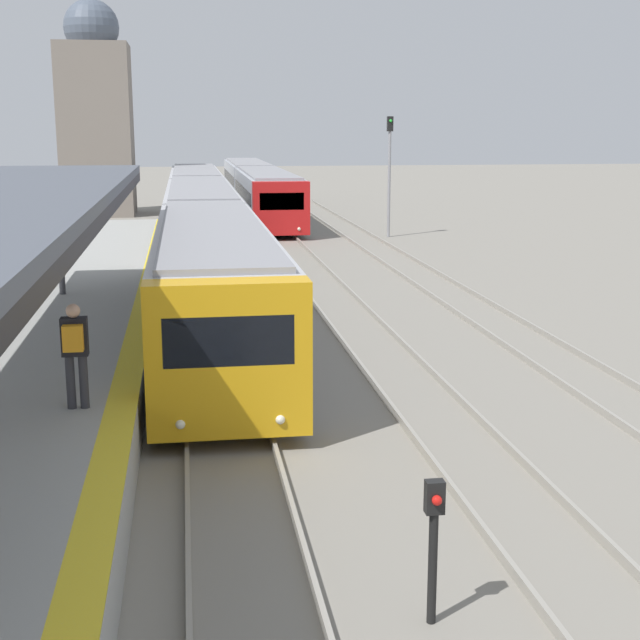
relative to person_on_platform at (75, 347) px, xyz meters
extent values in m
cube|color=black|center=(0.45, -0.38, 1.93)|extent=(0.08, 26.19, 0.24)
cylinder|color=#47474C|center=(-1.51, 10.10, 0.53)|extent=(0.16, 0.16, 3.03)
cylinder|color=#2D2D33|center=(-0.10, 0.04, -0.56)|extent=(0.14, 0.14, 0.85)
cylinder|color=#2D2D33|center=(0.10, 0.04, -0.56)|extent=(0.14, 0.14, 0.85)
cube|color=black|center=(0.00, 0.04, 0.16)|extent=(0.40, 0.22, 0.60)
sphere|color=tan|center=(0.00, 0.04, 0.57)|extent=(0.22, 0.22, 0.22)
cube|color=orange|center=(0.00, -0.16, 0.18)|extent=(0.30, 0.18, 0.40)
cube|color=gold|center=(2.37, 0.43, -0.37)|extent=(2.69, 0.70, 2.56)
cube|color=black|center=(2.37, 0.10, -0.02)|extent=(2.10, 0.04, 0.82)
sphere|color=#EFEACC|center=(1.56, 0.09, -1.35)|extent=(0.16, 0.16, 0.16)
sphere|color=#EFEACC|center=(3.18, 0.09, -1.35)|extent=(0.16, 0.16, 0.16)
cube|color=#B7B7BC|center=(2.37, 7.95, -0.37)|extent=(2.69, 14.35, 2.56)
cube|color=gray|center=(2.37, 7.95, 0.97)|extent=(2.37, 14.07, 0.12)
cube|color=black|center=(2.37, 7.95, -0.09)|extent=(2.71, 13.21, 0.67)
cylinder|color=black|center=(1.23, 3.29, -1.57)|extent=(0.12, 0.70, 0.70)
cylinder|color=black|center=(3.51, 3.29, -1.57)|extent=(0.12, 0.70, 0.70)
cylinder|color=black|center=(1.23, 12.62, -1.57)|extent=(0.12, 0.70, 0.70)
cylinder|color=black|center=(3.51, 12.62, -1.57)|extent=(0.12, 0.70, 0.70)
cube|color=#B7B7BC|center=(2.37, 22.66, -0.37)|extent=(2.69, 14.35, 2.56)
cube|color=gray|center=(2.37, 22.66, 0.97)|extent=(2.37, 14.07, 0.12)
cube|color=black|center=(2.37, 22.66, -0.09)|extent=(2.71, 13.21, 0.67)
cylinder|color=black|center=(1.23, 17.99, -1.57)|extent=(0.12, 0.70, 0.70)
cylinder|color=black|center=(3.51, 17.99, -1.57)|extent=(0.12, 0.70, 0.70)
cylinder|color=black|center=(1.23, 27.32, -1.57)|extent=(0.12, 0.70, 0.70)
cylinder|color=black|center=(3.51, 27.32, -1.57)|extent=(0.12, 0.70, 0.70)
cube|color=#B7B7BC|center=(2.37, 37.36, -0.37)|extent=(2.69, 14.35, 2.56)
cube|color=gray|center=(2.37, 37.36, 0.97)|extent=(2.37, 14.07, 0.12)
cube|color=black|center=(2.37, 37.36, -0.09)|extent=(2.71, 13.21, 0.67)
cylinder|color=black|center=(1.23, 32.70, -1.57)|extent=(0.12, 0.70, 0.70)
cylinder|color=black|center=(3.51, 32.70, -1.57)|extent=(0.12, 0.70, 0.70)
cylinder|color=black|center=(1.23, 42.03, -1.57)|extent=(0.12, 0.70, 0.70)
cylinder|color=black|center=(3.51, 42.03, -1.57)|extent=(0.12, 0.70, 0.70)
cube|color=red|center=(6.20, 27.95, -0.41)|extent=(2.66, 0.70, 2.49)
cube|color=black|center=(6.20, 27.62, -0.06)|extent=(2.07, 0.04, 0.80)
sphere|color=#EFEACC|center=(5.40, 27.61, -1.35)|extent=(0.16, 0.16, 0.16)
sphere|color=#EFEACC|center=(7.00, 27.61, -1.35)|extent=(0.16, 0.16, 0.16)
cube|color=#A8ADB7|center=(6.20, 35.47, -0.41)|extent=(2.66, 14.34, 2.49)
cube|color=gray|center=(6.20, 35.47, 0.89)|extent=(2.34, 14.05, 0.12)
cube|color=black|center=(6.20, 35.47, -0.14)|extent=(2.68, 13.19, 0.65)
cylinder|color=black|center=(5.07, 30.81, -1.57)|extent=(0.12, 0.70, 0.70)
cylinder|color=black|center=(7.33, 30.81, -1.57)|extent=(0.12, 0.70, 0.70)
cylinder|color=black|center=(5.07, 40.13, -1.57)|extent=(0.12, 0.70, 0.70)
cylinder|color=black|center=(7.33, 40.13, -1.57)|extent=(0.12, 0.70, 0.70)
cube|color=#A8ADB7|center=(6.20, 50.15, -0.41)|extent=(2.66, 14.34, 2.49)
cube|color=gray|center=(6.20, 50.15, 0.89)|extent=(2.34, 14.05, 0.12)
cube|color=black|center=(6.20, 50.15, -0.14)|extent=(2.68, 13.19, 0.65)
cylinder|color=black|center=(5.07, 45.49, -1.57)|extent=(0.12, 0.70, 0.70)
cylinder|color=black|center=(7.33, 45.49, -1.57)|extent=(0.12, 0.70, 0.70)
cylinder|color=black|center=(5.07, 54.81, -1.57)|extent=(0.12, 0.70, 0.70)
cylinder|color=black|center=(7.33, 54.81, -1.57)|extent=(0.12, 0.70, 0.70)
cylinder|color=black|center=(4.24, -5.27, -1.29)|extent=(0.10, 0.10, 1.27)
cube|color=black|center=(4.24, -5.27, -0.47)|extent=(0.20, 0.14, 0.36)
sphere|color=red|center=(4.24, -5.36, -0.47)|extent=(0.11, 0.11, 0.11)
cylinder|color=gray|center=(11.50, 28.56, 0.94)|extent=(0.14, 0.14, 5.74)
cube|color=black|center=(11.50, 28.56, 3.46)|extent=(0.28, 0.20, 0.70)
sphere|color=green|center=(11.50, 28.44, 3.60)|extent=(0.14, 0.14, 0.14)
cube|color=slate|center=(-3.34, 42.09, 3.10)|extent=(4.17, 4.17, 10.05)
sphere|color=#4C5666|center=(-3.34, 42.09, 9.01)|extent=(3.21, 3.21, 3.21)
camera|label=1|loc=(1.75, -13.71, 3.32)|focal=50.00mm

